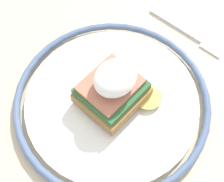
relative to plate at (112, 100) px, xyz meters
The scene contains 4 objects.
dining_table 0.15m from the plate, 62.69° to the right, with size 1.09×0.74×0.77m.
plate is the anchor object (origin of this frame).
sandwich 0.04m from the plate, 163.60° to the left, with size 0.09×0.09×0.07m.
fork 0.18m from the plate, behind, with size 0.02×0.14×0.00m.
Camera 1 is at (0.11, 0.19, 1.17)m, focal length 50.00 mm.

